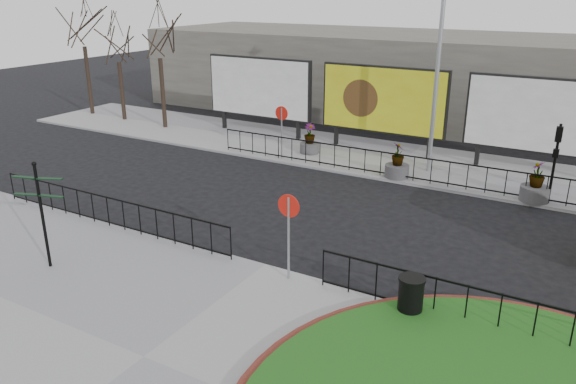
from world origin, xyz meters
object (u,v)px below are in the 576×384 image
Objects in this scene: planter_b at (397,165)px; planter_c at (535,187)px; planter_a at (310,142)px; billboard_mid at (383,100)px; litter_bin at (411,297)px; lamp_post at (438,61)px; fingerpost_sign at (41,205)px.

planter_b is 0.96× the size of planter_c.
planter_b reaches higher than planter_a.
billboard_mid is at bearing 154.53° from planter_c.
litter_bin is at bearing -68.78° from planter_b.
litter_bin is at bearing -75.53° from lamp_post.
planter_a is at bearing 171.72° from planter_c.
planter_a is 0.96× the size of planter_b.
planter_a is at bearing 127.50° from litter_bin.
fingerpost_sign is 2.12× the size of planter_b.
lamp_post is at bearing 104.47° from litter_bin.
planter_a is 0.93× the size of planter_c.
fingerpost_sign is at bearing -115.67° from lamp_post.
billboard_mid reaches higher than planter_c.
lamp_post is (3.01, -1.97, 2.23)m from billboard_mid.
lamp_post is at bearing 58.60° from planter_b.
planter_c reaches higher than planter_a.
planter_c is at bearing -0.91° from planter_b.
billboard_mid is at bearing 146.75° from lamp_post.
lamp_post is 16.00m from fingerpost_sign.
litter_bin is at bearing -1.25° from fingerpost_sign.
fingerpost_sign is (-3.82, -16.17, -0.58)m from billboard_mid.
litter_bin is (6.00, -13.57, -1.94)m from billboard_mid.
fingerpost_sign is at bearing -114.95° from planter_b.
billboard_mid reaches higher than planter_b.
planter_a is at bearing -179.05° from lamp_post.
billboard_mid is 14.96m from litter_bin.
litter_bin is 10.82m from planter_b.
planter_b is at bearing 48.99° from fingerpost_sign.
lamp_post is at bearing 0.95° from planter_a.
litter_bin is at bearing -66.15° from billboard_mid.
planter_c reaches higher than litter_bin.
planter_a is (-8.83, 11.50, -0.02)m from litter_bin.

